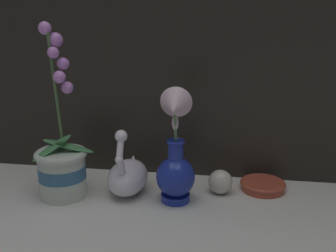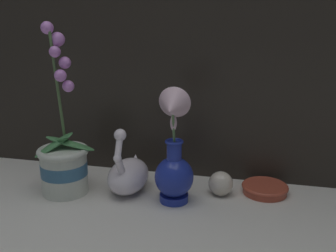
% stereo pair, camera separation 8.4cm
% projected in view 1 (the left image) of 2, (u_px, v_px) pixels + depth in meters
% --- Properties ---
extents(ground_plane, '(2.80, 2.80, 0.00)m').
position_uv_depth(ground_plane, '(163.00, 217.00, 1.02)').
color(ground_plane, beige).
extents(orchid_potted_plant, '(0.17, 0.15, 0.49)m').
position_uv_depth(orchid_potted_plant, '(62.00, 163.00, 1.11)').
color(orchid_potted_plant, beige).
rests_on(orchid_potted_plant, ground_plane).
extents(swan_figurine, '(0.11, 0.20, 0.21)m').
position_uv_depth(swan_figurine, '(128.00, 175.00, 1.14)').
color(swan_figurine, white).
rests_on(swan_figurine, ground_plane).
extents(blue_vase, '(0.11, 0.12, 0.33)m').
position_uv_depth(blue_vase, '(175.00, 161.00, 1.07)').
color(blue_vase, navy).
rests_on(blue_vase, ground_plane).
extents(glass_sphere, '(0.07, 0.07, 0.07)m').
position_uv_depth(glass_sphere, '(220.00, 182.00, 1.14)').
color(glass_sphere, beige).
rests_on(glass_sphere, ground_plane).
extents(amber_dish, '(0.13, 0.13, 0.03)m').
position_uv_depth(amber_dish, '(263.00, 185.00, 1.17)').
color(amber_dish, '#A8422D').
rests_on(amber_dish, ground_plane).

